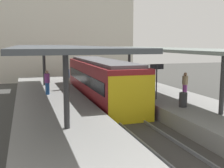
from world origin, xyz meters
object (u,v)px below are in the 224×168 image
object	(u,v)px
passenger_far_end	(67,77)
platform_bench	(139,83)
platform_sign	(157,74)
commuter_train	(102,81)
passenger_mid_platform	(47,82)
litter_bin	(183,100)
passenger_near_bench	(185,85)

from	to	relation	value
passenger_far_end	platform_bench	bearing A→B (deg)	-17.14
passenger_far_end	platform_sign	bearing A→B (deg)	-50.30
platform_bench	passenger_far_end	bearing A→B (deg)	162.86
commuter_train	platform_sign	xyz separation A→B (m)	(2.43, -4.05, 0.90)
commuter_train	passenger_mid_platform	bearing A→B (deg)	-176.14
litter_bin	passenger_far_end	world-z (taller)	passenger_far_end
platform_bench	platform_sign	bearing A→B (deg)	-97.30
commuter_train	platform_bench	distance (m)	2.96
platform_sign	passenger_far_end	xyz separation A→B (m)	(-4.71, 5.67, -0.71)
platform_bench	litter_bin	size ratio (longest dim) A/B	1.75
commuter_train	platform_sign	world-z (taller)	commuter_train
platform_bench	passenger_mid_platform	size ratio (longest dim) A/B	0.84
platform_bench	commuter_train	bearing A→B (deg)	-179.78
passenger_near_bench	passenger_mid_platform	distance (m)	9.17
commuter_train	passenger_far_end	distance (m)	2.80
passenger_near_bench	platform_sign	bearing A→B (deg)	171.22
litter_bin	passenger_far_end	distance (m)	9.57
platform_sign	passenger_mid_platform	xyz separation A→B (m)	(-6.36, 3.78, -0.76)
litter_bin	platform_bench	bearing A→B (deg)	89.37
passenger_near_bench	passenger_far_end	distance (m)	8.87
commuter_train	passenger_mid_platform	size ratio (longest dim) A/B	7.36
litter_bin	passenger_mid_platform	world-z (taller)	passenger_mid_platform
platform_sign	commuter_train	bearing A→B (deg)	120.99
passenger_mid_platform	platform_bench	bearing A→B (deg)	2.30
litter_bin	passenger_near_bench	world-z (taller)	passenger_near_bench
litter_bin	passenger_mid_platform	size ratio (longest dim) A/B	0.48
commuter_train	litter_bin	xyz separation A→B (m)	(2.88, -6.42, -0.33)
commuter_train	passenger_near_bench	distance (m)	6.10
platform_sign	litter_bin	bearing A→B (deg)	-79.27
passenger_near_bench	passenger_mid_platform	size ratio (longest dim) A/B	1.00
platform_sign	passenger_near_bench	size ratio (longest dim) A/B	1.33
passenger_near_bench	passenger_mid_platform	bearing A→B (deg)	153.65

